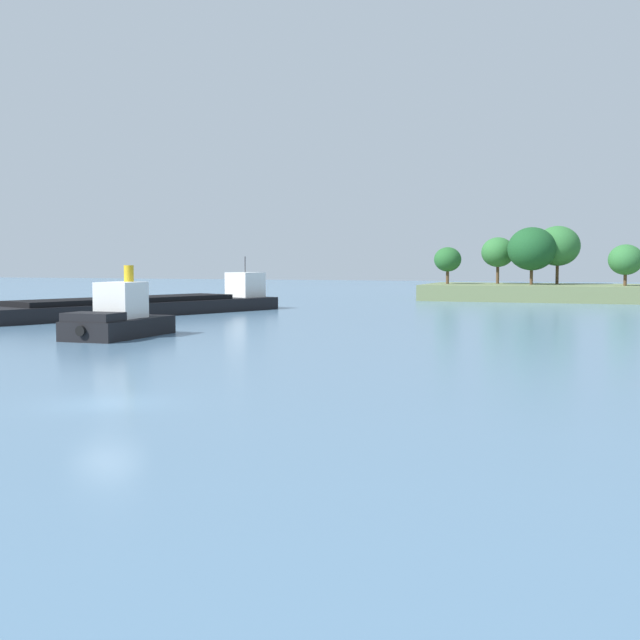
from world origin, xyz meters
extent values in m
plane|color=slate|center=(0.00, 0.00, 0.00)|extent=(400.00, 400.00, 0.00)
cube|color=#66754C|center=(18.46, 93.06, 1.09)|extent=(51.08, 17.01, 2.17)
cylinder|color=#513823|center=(-4.19, 91.91, 3.15)|extent=(0.44, 0.44, 1.96)
ellipsoid|color=#235B28|center=(-4.19, 91.91, 5.68)|extent=(3.88, 3.88, 3.49)
cylinder|color=#513823|center=(2.39, 95.83, 3.50)|extent=(0.44, 0.44, 2.65)
ellipsoid|color=#2D6B33|center=(2.39, 95.83, 6.73)|extent=(4.77, 4.77, 4.29)
cylinder|color=#513823|center=(7.46, 92.50, 3.32)|extent=(0.44, 0.44, 2.30)
ellipsoid|color=#194C23|center=(7.46, 92.50, 7.14)|extent=(6.67, 6.67, 6.00)
cylinder|color=#513823|center=(10.76, 95.17, 3.62)|extent=(0.44, 0.44, 2.90)
ellipsoid|color=#2D6B33|center=(10.76, 95.17, 7.57)|extent=(6.23, 6.23, 5.61)
cylinder|color=#513823|center=(19.73, 90.59, 3.00)|extent=(0.44, 0.44, 1.66)
ellipsoid|color=#2D6B33|center=(19.73, 90.59, 5.63)|extent=(4.49, 4.49, 4.04)
cube|color=black|center=(-15.17, 24.42, 0.67)|extent=(4.14, 9.15, 1.35)
cube|color=black|center=(-15.15, 21.23, 1.65)|extent=(3.68, 2.58, 0.60)
cube|color=white|center=(-15.17, 24.72, 2.65)|extent=(2.67, 3.21, 2.60)
cylinder|color=gold|center=(-15.18, 25.79, 4.55)|extent=(0.70, 0.70, 1.20)
cylinder|color=black|center=(-15.14, 19.76, 0.81)|extent=(0.70, 0.30, 0.70)
cube|color=black|center=(-26.69, 45.76, 0.68)|extent=(18.20, 34.04, 1.36)
cube|color=black|center=(-27.24, 44.36, 1.61)|extent=(13.59, 24.16, 0.50)
cube|color=white|center=(-21.25, 59.61, 2.76)|extent=(4.31, 4.21, 2.80)
cylinder|color=#333338|center=(-21.25, 59.61, 5.06)|extent=(0.12, 0.12, 1.80)
camera|label=1|loc=(18.24, -27.29, 5.46)|focal=46.99mm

